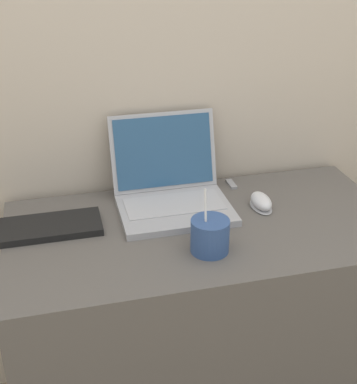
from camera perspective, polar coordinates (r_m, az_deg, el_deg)
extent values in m
cube|color=beige|center=(1.62, -0.10, 17.88)|extent=(7.00, 0.04, 2.50)
cube|color=#5B5651|center=(1.72, 2.55, -14.28)|extent=(1.10, 0.55, 0.75)
cube|color=#ADADB2|center=(1.55, -0.32, -1.97)|extent=(0.32, 0.24, 0.02)
cube|color=#B7B7BC|center=(1.56, -0.48, -1.29)|extent=(0.28, 0.13, 0.00)
cube|color=#ADADB2|center=(1.63, -1.61, 4.36)|extent=(0.32, 0.08, 0.23)
cube|color=#2D567F|center=(1.63, -1.57, 4.34)|extent=(0.30, 0.06, 0.20)
cylinder|color=#33518C|center=(1.37, 3.37, -4.67)|extent=(0.10, 0.10, 0.09)
cylinder|color=black|center=(1.35, 3.42, -3.19)|extent=(0.08, 0.08, 0.01)
cylinder|color=white|center=(1.34, 2.91, -2.64)|extent=(0.01, 0.04, 0.14)
ellipsoid|color=#B2B2B7|center=(1.61, 8.77, -1.54)|extent=(0.06, 0.11, 0.01)
ellipsoid|color=silver|center=(1.60, 8.82, -0.97)|extent=(0.05, 0.10, 0.04)
cube|color=black|center=(1.52, -16.14, -3.91)|extent=(0.42, 0.13, 0.02)
cube|color=#99999E|center=(1.73, 5.66, 0.85)|extent=(0.02, 0.06, 0.01)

